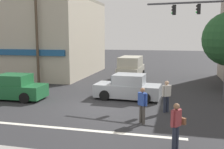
# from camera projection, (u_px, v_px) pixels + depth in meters

# --- Properties ---
(ground_plane) EXTENTS (120.00, 120.00, 0.00)m
(ground_plane) POSITION_uv_depth(u_px,v_px,m) (101.00, 108.00, 14.55)
(ground_plane) COLOR #2B2B2D
(lane_marking_stripe) EXTENTS (9.00, 0.24, 0.01)m
(lane_marking_stripe) POSITION_uv_depth(u_px,v_px,m) (79.00, 130.00, 11.18)
(lane_marking_stripe) COLOR silver
(lane_marking_stripe) RESTS_ON ground
(building_left_block) EXTENTS (13.49, 11.03, 7.67)m
(building_left_block) POSITION_uv_depth(u_px,v_px,m) (30.00, 37.00, 27.68)
(building_left_block) COLOR #B7AD99
(building_left_block) RESTS_ON ground
(utility_pole_near_left) EXTENTS (1.40, 0.22, 8.36)m
(utility_pole_near_left) POSITION_uv_depth(u_px,v_px,m) (37.00, 31.00, 21.12)
(utility_pole_near_left) COLOR brown
(utility_pole_near_left) RESTS_ON ground
(traffic_light_mast) EXTENTS (4.86, 0.71, 6.20)m
(traffic_light_mast) POSITION_uv_depth(u_px,v_px,m) (210.00, 32.00, 15.54)
(traffic_light_mast) COLOR #47474C
(traffic_light_mast) RESTS_ON ground
(van_crossing_leftbound) EXTENTS (2.08, 4.62, 2.11)m
(van_crossing_leftbound) POSITION_uv_depth(u_px,v_px,m) (131.00, 69.00, 23.91)
(van_crossing_leftbound) COLOR #B7B29E
(van_crossing_leftbound) RESTS_ON ground
(sedan_waiting_far) EXTENTS (4.17, 2.02, 1.58)m
(sedan_waiting_far) POSITION_uv_depth(u_px,v_px,m) (128.00, 88.00, 16.59)
(sedan_waiting_far) COLOR #999EA3
(sedan_waiting_far) RESTS_ON ground
(sedan_crossing_rightbound) EXTENTS (4.16, 2.00, 1.58)m
(sedan_crossing_rightbound) POSITION_uv_depth(u_px,v_px,m) (13.00, 88.00, 16.55)
(sedan_crossing_rightbound) COLOR #1E6033
(sedan_crossing_rightbound) RESTS_ON ground
(pedestrian_foreground_with_bag) EXTENTS (0.54, 0.62, 1.67)m
(pedestrian_foreground_with_bag) POSITION_uv_depth(u_px,v_px,m) (176.00, 123.00, 9.14)
(pedestrian_foreground_with_bag) COLOR #232838
(pedestrian_foreground_with_bag) RESTS_ON ground
(pedestrian_mid_crossing) EXTENTS (0.47, 0.39, 1.67)m
(pedestrian_mid_crossing) POSITION_uv_depth(u_px,v_px,m) (142.00, 103.00, 11.83)
(pedestrian_mid_crossing) COLOR #4C4742
(pedestrian_mid_crossing) RESTS_ON ground
(pedestrian_far_side) EXTENTS (0.47, 0.40, 1.67)m
(pedestrian_far_side) POSITION_uv_depth(u_px,v_px,m) (166.00, 95.00, 13.61)
(pedestrian_far_side) COLOR #232838
(pedestrian_far_side) RESTS_ON ground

